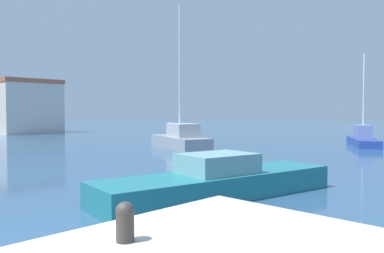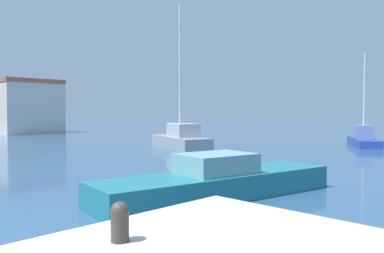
{
  "view_description": "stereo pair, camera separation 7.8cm",
  "coord_description": "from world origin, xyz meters",
  "px_view_note": "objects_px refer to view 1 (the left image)",
  "views": [
    {
      "loc": [
        -2.34,
        -5.43,
        2.62
      ],
      "look_at": [
        14.18,
        10.67,
        1.73
      ],
      "focal_mm": 36.84,
      "sensor_mm": 36.0,
      "label": 1
    },
    {
      "loc": [
        -2.28,
        -5.48,
        2.62
      ],
      "look_at": [
        14.18,
        10.67,
        1.73
      ],
      "focal_mm": 36.84,
      "sensor_mm": 36.0,
      "label": 2
    }
  ],
  "objects_px": {
    "sailboat_grey_distant_east": "(180,139)",
    "motorboat_teal_behind_lamppost": "(219,182)",
    "mooring_bollard": "(125,220)",
    "sailboat_blue_near_pier": "(363,139)"
  },
  "relations": [
    {
      "from": "sailboat_grey_distant_east",
      "to": "motorboat_teal_behind_lamppost",
      "type": "xyz_separation_m",
      "value": [
        -10.43,
        -12.47,
        -0.2
      ]
    },
    {
      "from": "mooring_bollard",
      "to": "sailboat_grey_distant_east",
      "type": "xyz_separation_m",
      "value": [
        16.8,
        16.43,
        -0.67
      ]
    },
    {
      "from": "sailboat_grey_distant_east",
      "to": "sailboat_blue_near_pier",
      "type": "relative_size",
      "value": 1.46
    },
    {
      "from": "motorboat_teal_behind_lamppost",
      "to": "sailboat_blue_near_pier",
      "type": "distance_m",
      "value": 21.81
    },
    {
      "from": "motorboat_teal_behind_lamppost",
      "to": "sailboat_blue_near_pier",
      "type": "height_order",
      "value": "sailboat_blue_near_pier"
    },
    {
      "from": "motorboat_teal_behind_lamppost",
      "to": "sailboat_blue_near_pier",
      "type": "bearing_deg",
      "value": 10.14
    },
    {
      "from": "sailboat_grey_distant_east",
      "to": "sailboat_blue_near_pier",
      "type": "height_order",
      "value": "sailboat_grey_distant_east"
    },
    {
      "from": "mooring_bollard",
      "to": "sailboat_blue_near_pier",
      "type": "relative_size",
      "value": 0.07
    },
    {
      "from": "sailboat_grey_distant_east",
      "to": "sailboat_blue_near_pier",
      "type": "bearing_deg",
      "value": -37.99
    },
    {
      "from": "mooring_bollard",
      "to": "sailboat_grey_distant_east",
      "type": "height_order",
      "value": "sailboat_grey_distant_east"
    }
  ]
}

